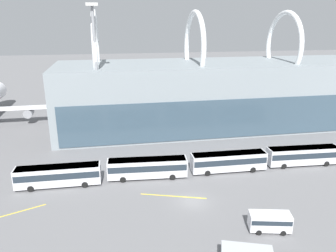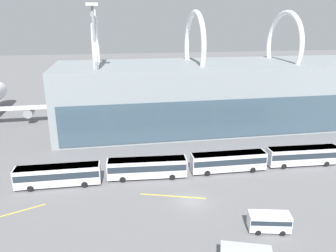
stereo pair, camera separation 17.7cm
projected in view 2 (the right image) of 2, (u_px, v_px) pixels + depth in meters
ground_plane at (192, 201)px, 47.46m from camera, size 440.00×440.00×0.00m
airliner_at_gate_far at (158, 95)px, 91.91m from camera, size 35.53×35.36×13.73m
airliner_parked_remote at (292, 84)px, 107.90m from camera, size 34.37×37.65×14.60m
shuttle_bus_0 at (58, 175)px, 51.30m from camera, size 13.06×2.78×3.38m
shuttle_bus_1 at (147, 167)px, 53.94m from camera, size 13.17×3.47×3.38m
shuttle_bus_2 at (228, 161)px, 56.31m from camera, size 13.07×2.82×3.38m
shuttle_bus_3 at (303, 155)px, 58.76m from camera, size 13.13×3.21×3.38m
service_van_foreground at (269, 221)px, 40.46m from camera, size 5.40×3.10×2.39m
floodlight_mast at (96, 62)px, 64.69m from camera, size 2.23×2.23×28.11m
lane_stripe_0 at (11, 214)px, 44.48m from camera, size 8.44×3.60×0.01m
lane_stripe_2 at (173, 196)px, 48.86m from camera, size 9.50×3.31×0.01m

